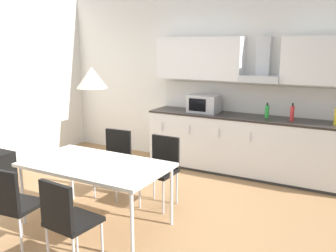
{
  "coord_description": "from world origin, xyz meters",
  "views": [
    {
      "loc": [
        2.43,
        -3.36,
        2.0
      ],
      "look_at": [
        0.24,
        0.63,
        1.0
      ],
      "focal_mm": 40.0,
      "sensor_mm": 36.0,
      "label": 1
    }
  ],
  "objects": [
    {
      "name": "bottle_red",
      "position": [
        1.46,
        2.09,
        1.03
      ],
      "size": [
        0.06,
        0.06,
        0.26
      ],
      "color": "red",
      "rests_on": "kitchen_counter"
    },
    {
      "name": "upper_wall_cabinets",
      "position": [
        0.96,
        2.24,
        1.77
      ],
      "size": [
        3.43,
        0.4,
        0.67
      ],
      "color": "silver"
    },
    {
      "name": "microwave",
      "position": [
        0.09,
        2.11,
        1.06
      ],
      "size": [
        0.48,
        0.35,
        0.28
      ],
      "color": "#ADADB2",
      "rests_on": "kitchen_counter"
    },
    {
      "name": "pendant_lamp",
      "position": [
        -0.15,
        -0.32,
        1.66
      ],
      "size": [
        0.32,
        0.32,
        0.22
      ],
      "primitive_type": "cone",
      "color": "silver"
    },
    {
      "name": "chair_far_left",
      "position": [
        -0.51,
        0.51,
        0.53
      ],
      "size": [
        0.43,
        0.43,
        0.87
      ],
      "color": "black",
      "rests_on": "ground_plane"
    },
    {
      "name": "bottle_green",
      "position": [
        1.09,
        2.14,
        1.02
      ],
      "size": [
        0.06,
        0.06,
        0.23
      ],
      "color": "green",
      "rests_on": "kitchen_counter"
    },
    {
      "name": "wall_back",
      "position": [
        0.0,
        2.45,
        1.45
      ],
      "size": [
        6.55,
        0.1,
        2.9
      ],
      "primitive_type": "cube",
      "color": "silver",
      "rests_on": "ground_plane"
    },
    {
      "name": "backsplash_tile",
      "position": [
        0.96,
        2.39,
        1.15
      ],
      "size": [
        3.43,
        0.02,
        0.45
      ],
      "primitive_type": "cube",
      "color": "silver",
      "rests_on": "kitchen_counter"
    },
    {
      "name": "dining_table",
      "position": [
        -0.15,
        -0.32,
        0.68
      ],
      "size": [
        1.59,
        0.9,
        0.72
      ],
      "color": "silver",
      "rests_on": "ground_plane"
    },
    {
      "name": "chair_near_left",
      "position": [
        -0.5,
        -1.15,
        0.53
      ],
      "size": [
        0.44,
        0.44,
        0.87
      ],
      "color": "black",
      "rests_on": "ground_plane"
    },
    {
      "name": "kitchen_counter",
      "position": [
        0.96,
        2.11,
        0.47
      ],
      "size": [
        3.45,
        0.61,
        0.92
      ],
      "color": "#333333",
      "rests_on": "ground_plane"
    },
    {
      "name": "chair_far_right",
      "position": [
        0.21,
        0.51,
        0.53
      ],
      "size": [
        0.41,
        0.41,
        0.87
      ],
      "color": "black",
      "rests_on": "ground_plane"
    },
    {
      "name": "ground_plane",
      "position": [
        0.0,
        0.0,
        -0.01
      ],
      "size": [
        8.19,
        7.21,
        0.02
      ],
      "primitive_type": "cube",
      "color": "#9E754C"
    },
    {
      "name": "chair_near_right",
      "position": [
        0.2,
        -1.15,
        0.53
      ],
      "size": [
        0.43,
        0.43,
        0.87
      ],
      "color": "black",
      "rests_on": "ground_plane"
    }
  ]
}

